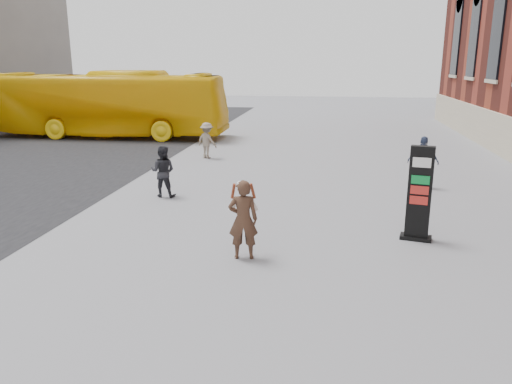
# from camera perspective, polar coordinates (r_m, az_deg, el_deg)

# --- Properties ---
(ground) EXTENTS (100.00, 100.00, 0.00)m
(ground) POSITION_cam_1_polar(r_m,az_deg,el_deg) (10.94, -1.91, -7.40)
(ground) COLOR #9E9EA3
(info_pylon) EXTENTS (0.78, 0.51, 2.25)m
(info_pylon) POSITION_cam_1_polar(r_m,az_deg,el_deg) (12.23, 18.17, -0.20)
(info_pylon) COLOR black
(info_pylon) RESTS_ON ground
(woman) EXTENTS (0.73, 0.68, 1.73)m
(woman) POSITION_cam_1_polar(r_m,az_deg,el_deg) (10.59, -1.48, -3.05)
(woman) COLOR #392718
(woman) RESTS_ON ground
(bus) EXTENTS (12.96, 3.16, 3.60)m
(bus) POSITION_cam_1_polar(r_m,az_deg,el_deg) (28.98, -16.49, 9.61)
(bus) COLOR yellow
(bus) RESTS_ON road
(pedestrian_a) EXTENTS (0.78, 0.61, 1.60)m
(pedestrian_a) POSITION_cam_1_polar(r_m,az_deg,el_deg) (15.75, -10.59, 2.33)
(pedestrian_a) COLOR #232327
(pedestrian_a) RESTS_ON ground
(pedestrian_b) EXTENTS (1.15, 0.97, 1.55)m
(pedestrian_b) POSITION_cam_1_polar(r_m,az_deg,el_deg) (21.80, -5.63, 5.88)
(pedestrian_b) COLOR gray
(pedestrian_b) RESTS_ON ground
(pedestrian_c) EXTENTS (1.09, 0.73, 1.72)m
(pedestrian_c) POSITION_cam_1_polar(r_m,az_deg,el_deg) (17.48, 18.54, 3.25)
(pedestrian_c) COLOR #354060
(pedestrian_c) RESTS_ON ground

